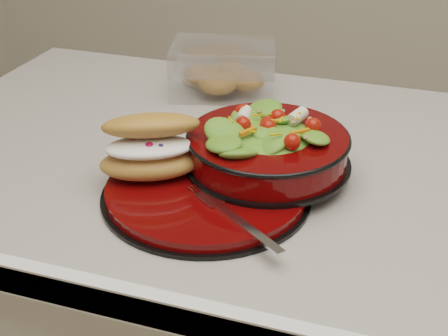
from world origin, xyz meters
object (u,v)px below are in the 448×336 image
(salad_bowl, at_px, (268,142))
(croissant, at_px, (151,147))
(pastry_box, at_px, (223,70))
(dinner_plate, at_px, (207,191))
(fork, at_px, (235,218))

(salad_bowl, xyz_separation_m, croissant, (-0.15, -0.08, 0.01))
(croissant, bearing_deg, pastry_box, 66.87)
(dinner_plate, bearing_deg, croissant, 174.80)
(fork, bearing_deg, salad_bowl, 35.40)
(dinner_plate, distance_m, pastry_box, 0.40)
(dinner_plate, height_order, salad_bowl, salad_bowl)
(salad_bowl, bearing_deg, croissant, -152.68)
(dinner_plate, distance_m, salad_bowl, 0.12)
(dinner_plate, distance_m, croissant, 0.10)
(dinner_plate, relative_size, croissant, 1.81)
(dinner_plate, bearing_deg, salad_bowl, 52.74)
(dinner_plate, height_order, fork, fork)
(croissant, distance_m, fork, 0.17)
(dinner_plate, xyz_separation_m, pastry_box, (-0.10, 0.38, 0.03))
(salad_bowl, bearing_deg, dinner_plate, -127.26)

